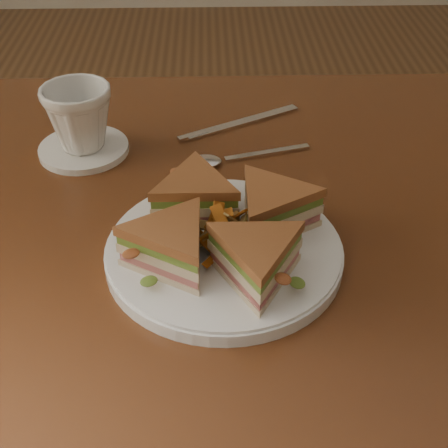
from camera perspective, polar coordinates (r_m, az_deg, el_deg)
name	(u,v)px	position (r m, az deg, el deg)	size (l,w,h in m)	color
table	(250,263)	(0.88, 2.35, -3.60)	(1.20, 0.80, 0.75)	#3D1D0D
plate	(224,252)	(0.73, 0.00, -2.61)	(0.28, 0.28, 0.02)	white
sandwich_wedges	(224,227)	(0.70, 0.00, -0.32)	(0.28, 0.28, 0.06)	beige
crisps_mound	(224,230)	(0.71, 0.00, -0.58)	(0.09, 0.09, 0.05)	#BF6118
spoon	(220,160)	(0.90, -0.34, 5.91)	(0.18, 0.06, 0.01)	silver
knife	(235,125)	(0.99, 1.06, 9.08)	(0.20, 0.11, 0.00)	silver
saucer	(84,149)	(0.95, -12.69, 6.71)	(0.13, 0.13, 0.01)	white
coffee_cup	(79,118)	(0.92, -13.13, 9.45)	(0.10, 0.10, 0.09)	white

